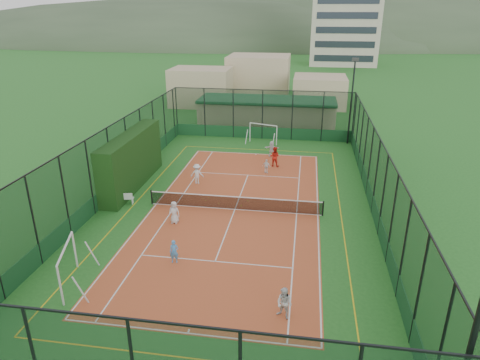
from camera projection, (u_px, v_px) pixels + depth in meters
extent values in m
plane|color=#246522|center=(235.00, 210.00, 28.63)|extent=(300.00, 300.00, 0.00)
cube|color=#B55228|center=(235.00, 210.00, 28.63)|extent=(11.17, 23.97, 0.01)
cube|color=black|center=(132.00, 160.00, 31.82)|extent=(1.38, 9.17, 4.01)
imported|color=silver|center=(174.00, 212.00, 26.61)|extent=(0.72, 0.49, 1.44)
imported|color=#4C95D8|center=(174.00, 252.00, 22.47)|extent=(0.51, 0.38, 1.29)
imported|color=silver|center=(284.00, 303.00, 18.37)|extent=(0.91, 0.85, 1.50)
imported|color=silver|center=(197.00, 174.00, 32.59)|extent=(1.04, 0.62, 1.57)
imported|color=white|center=(266.00, 166.00, 34.72)|extent=(0.74, 0.50, 1.17)
imported|color=white|center=(272.00, 149.00, 38.60)|extent=(1.35, 0.46, 1.44)
imported|color=red|center=(275.00, 156.00, 36.15)|extent=(0.95, 0.80, 1.72)
sphere|color=#CCE033|center=(241.00, 206.00, 29.09)|extent=(0.07, 0.07, 0.07)
sphere|color=#CCE033|center=(248.00, 201.00, 29.81)|extent=(0.07, 0.07, 0.07)
sphere|color=#CCE033|center=(203.00, 199.00, 30.11)|extent=(0.07, 0.07, 0.07)
sphere|color=#CCE033|center=(206.00, 200.00, 29.88)|extent=(0.07, 0.07, 0.07)
sphere|color=#CCE033|center=(209.00, 198.00, 30.28)|extent=(0.07, 0.07, 0.07)
sphere|color=#CCE033|center=(219.00, 204.00, 29.41)|extent=(0.07, 0.07, 0.07)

